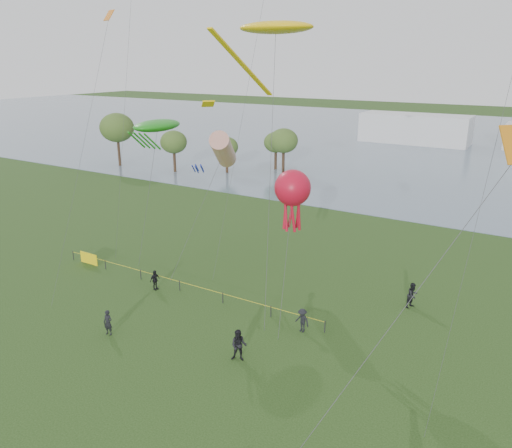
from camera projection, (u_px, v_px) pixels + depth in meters
The scene contains 14 objects.
lake at pixel (478, 144), 103.92m from camera, with size 400.00×120.00×0.08m, color slate.
pavilion_left at pixel (415, 129), 104.77m from camera, with size 22.00×8.00×6.00m, color silver.
trees at pixel (191, 137), 78.65m from camera, with size 30.84×15.46×8.63m.
fence at pixel (121, 268), 41.01m from camera, with size 24.07×0.07×1.05m.
spectator_a at pixel (239, 345), 29.07m from camera, with size 0.95×0.74×1.96m, color black.
spectator_b at pixel (302, 320), 32.20m from camera, with size 1.05×0.60×1.62m, color black.
spectator_c at pixel (155, 280), 38.15m from camera, with size 0.92×0.38×1.58m, color black.
spectator_f at pixel (108, 323), 31.85m from camera, with size 0.61×0.40×1.68m, color black.
spectator_g at pixel (413, 295), 35.36m from camera, with size 0.91×0.71×1.86m, color black.
kite_stingray at pixel (275, 28), 33.81m from camera, with size 5.99×10.18×19.33m.
kite_windsock at pixel (223, 150), 42.27m from camera, with size 4.18×9.47×11.41m.
kite_creature at pixel (157, 126), 39.96m from camera, with size 2.71×4.87×12.26m.
kite_octopus at pixel (293, 189), 32.78m from camera, with size 2.53×5.38×10.02m.
kite_delta at pixel (508, 165), 17.20m from camera, with size 7.68×10.17×14.69m.
Camera 1 is at (13.75, -12.91, 16.83)m, focal length 35.00 mm.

